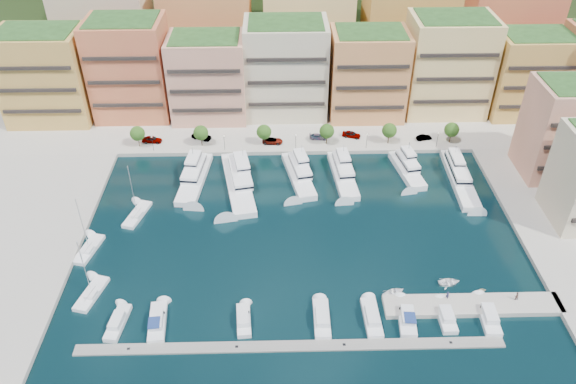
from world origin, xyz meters
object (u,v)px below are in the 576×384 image
lamppost_1 (224,140)px  yacht_3 (299,172)px  tree_0 (137,134)px  tender_2 (449,282)px  lamppost_2 (296,139)px  cruiser_9 (488,316)px  yacht_1 (195,176)px  cruiser_7 (407,317)px  yacht_5 (407,167)px  tree_3 (327,131)px  tender_0 (394,293)px  person_0 (447,295)px  sailboat_1 (89,250)px  lamppost_0 (152,141)px  car_0 (152,139)px  tree_4 (389,130)px  tender_3 (482,290)px  tree_1 (201,133)px  lamppost_3 (367,138)px  car_2 (272,141)px  cruiser_5 (322,319)px  tree_5 (452,130)px  yacht_6 (459,175)px  cruiser_1 (157,322)px  cruiser_3 (244,320)px  car_5 (424,137)px  cruiser_8 (446,317)px  car_1 (201,136)px  cruiser_6 (372,318)px  tree_2 (264,132)px  lamppost_4 (438,138)px  yacht_4 (343,173)px  car_4 (351,134)px  person_1 (516,296)px  sailboat_2 (137,215)px

lamppost_1 → yacht_3: 21.49m
tree_0 → tender_2: bearing=-36.4°
lamppost_2 → cruiser_9: 64.39m
yacht_1 → cruiser_7: 60.87m
yacht_5 → cruiser_7: 47.27m
tree_3 → yacht_5: tree_3 is taller
tender_0 → person_0: size_ratio=2.57×
cruiser_7 → sailboat_1: sailboat_1 is taller
tree_3 → lamppost_0: (-44.00, -2.30, -0.92)m
sailboat_1 → car_0: (5.94, 40.63, 1.55)m
cruiser_7 → tree_4: bearing=83.7°
cruiser_9 → tender_3: (1.02, 6.48, -0.18)m
tree_1 → tender_2: 71.51m
lamppost_1 → tender_0: 60.62m
cruiser_7 → person_0: person_0 is taller
tree_1 → tender_0: 66.07m
lamppost_3 → car_2: 24.17m
lamppost_0 → tender_2: 79.11m
tree_4 → cruiser_9: (7.97, -58.10, -4.20)m
cruiser_5 → tree_5: bearing=57.2°
tree_4 → lamppost_0: (-60.00, -2.30, -0.92)m
yacht_6 → cruiser_1: bearing=-146.4°
tree_0 → lamppost_0: 4.70m
tender_3 → person_0: (-7.42, -2.54, 1.46)m
tree_4 → tender_0: bearing=-98.3°
lamppost_2 → cruiser_3: (-11.03, -55.78, -3.28)m
tender_3 → car_5: car_5 is taller
yacht_3 → cruiser_5: bearing=-87.0°
tree_0 → cruiser_3: size_ratio=0.76×
car_0 → tender_2: bearing=-121.9°
yacht_6 → cruiser_5: bearing=-129.9°
cruiser_8 → car_1: car_1 is taller
cruiser_6 → tender_0: 7.77m
yacht_6 → yacht_1: bearing=178.7°
cruiser_7 → tender_3: 16.75m
tree_4 → cruiser_3: (-35.03, -58.08, -4.20)m
tree_2 → lamppost_4: size_ratio=1.35×
yacht_6 → sailboat_1: (-81.32, -23.37, -0.90)m
tree_3 → yacht_1: size_ratio=0.27×
yacht_4 → car_0: size_ratio=3.90×
cruiser_5 → cruiser_7: cruiser_7 is taller
tree_4 → car_1: tree_4 is taller
tree_2 → car_1: 16.98m
cruiser_3 → car_0: 65.39m
cruiser_6 → car_0: 77.15m
lamppost_0 → cruiser_5: (38.62, -55.80, -3.28)m
lamppost_4 → car_4: 21.96m
person_1 → tree_4: bearing=-79.1°
tree_1 → lamppost_3: (42.00, -2.30, -0.92)m
sailboat_1 → sailboat_2: 13.44m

